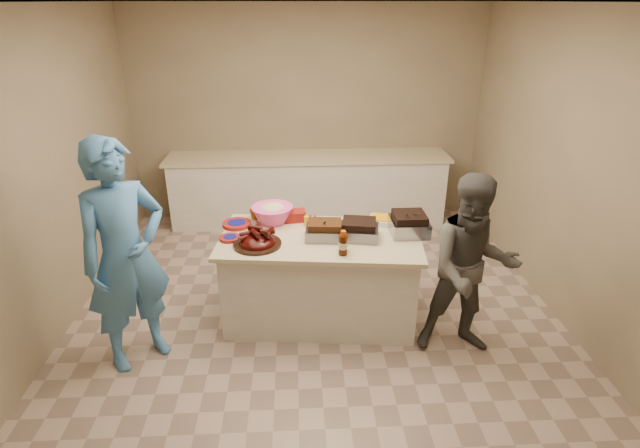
{
  "coord_description": "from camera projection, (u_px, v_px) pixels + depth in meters",
  "views": [
    {
      "loc": [
        -0.17,
        -3.96,
        2.72
      ],
      "look_at": [
        0.04,
        0.01,
        0.93
      ],
      "focal_mm": 28.0,
      "sensor_mm": 36.0,
      "label": 1
    }
  ],
  "objects": [
    {
      "name": "island",
      "position": [
        320.0,
        316.0,
        4.69
      ],
      "size": [
        1.83,
        1.1,
        0.83
      ],
      "primitive_type": null,
      "rotation": [
        0.0,
        0.0,
        -0.11
      ],
      "color": "silver",
      "rests_on": "ground"
    },
    {
      "name": "guest_gray",
      "position": [
        460.0,
        347.0,
        4.27
      ],
      "size": [
        0.85,
        1.59,
        0.58
      ],
      "primitive_type": "imported",
      "rotation": [
        0.0,
        0.0,
        -0.07
      ],
      "color": "#52504A",
      "rests_on": "ground"
    },
    {
      "name": "mac_cheese_dish",
      "position": [
        384.0,
        223.0,
        4.61
      ],
      "size": [
        0.31,
        0.26,
        0.07
      ],
      "primitive_type": "cube",
      "rotation": [
        0.0,
        0.0,
        -0.29
      ],
      "color": "#F2A60C",
      "rests_on": "island"
    },
    {
      "name": "sauce_bowl",
      "position": [
        321.0,
        232.0,
        4.45
      ],
      "size": [
        0.15,
        0.06,
        0.15
      ],
      "primitive_type": "imported",
      "rotation": [
        0.0,
        0.0,
        -0.11
      ],
      "color": "silver",
      "rests_on": "island"
    },
    {
      "name": "bbq_bottle_b",
      "position": [
        344.0,
        251.0,
        4.11
      ],
      "size": [
        0.06,
        0.06,
        0.17
      ],
      "primitive_type": "cylinder",
      "rotation": [
        0.0,
        0.0,
        -0.11
      ],
      "color": "#381303",
      "rests_on": "island"
    },
    {
      "name": "mustard_bottle",
      "position": [
        307.0,
        226.0,
        4.56
      ],
      "size": [
        0.05,
        0.05,
        0.13
      ],
      "primitive_type": "cylinder",
      "rotation": [
        0.0,
        0.0,
        -0.11
      ],
      "color": "yellow",
      "rests_on": "island"
    },
    {
      "name": "plastic_cup",
      "position": [
        255.0,
        219.0,
        4.71
      ],
      "size": [
        0.11,
        0.1,
        0.1
      ],
      "primitive_type": "imported",
      "rotation": [
        0.0,
        0.0,
        -0.11
      ],
      "color": "#9F520E",
      "rests_on": "island"
    },
    {
      "name": "plate_stack_large",
      "position": [
        237.0,
        226.0,
        4.56
      ],
      "size": [
        0.29,
        0.29,
        0.03
      ],
      "primitive_type": "cylinder",
      "rotation": [
        0.0,
        0.0,
        -0.11
      ],
      "color": "maroon",
      "rests_on": "island"
    },
    {
      "name": "plate_stack_small",
      "position": [
        230.0,
        239.0,
        4.3
      ],
      "size": [
        0.2,
        0.2,
        0.03
      ],
      "primitive_type": "cylinder",
      "rotation": [
        0.0,
        0.0,
        -0.11
      ],
      "color": "maroon",
      "rests_on": "island"
    },
    {
      "name": "brisket_tray",
      "position": [
        359.0,
        238.0,
        4.34
      ],
      "size": [
        0.38,
        0.33,
        0.1
      ],
      "primitive_type": "cube",
      "rotation": [
        0.0,
        0.0,
        -0.18
      ],
      "color": "black",
      "rests_on": "island"
    },
    {
      "name": "basket_stack",
      "position": [
        295.0,
        220.0,
        4.67
      ],
      "size": [
        0.21,
        0.17,
        0.1
      ],
      "primitive_type": "cube",
      "rotation": [
        0.0,
        0.0,
        0.12
      ],
      "color": "maroon",
      "rests_on": "island"
    },
    {
      "name": "pulled_pork_tray",
      "position": [
        325.0,
        238.0,
        4.33
      ],
      "size": [
        0.35,
        0.28,
        0.1
      ],
      "primitive_type": "cube",
      "rotation": [
        0.0,
        0.0,
        -0.09
      ],
      "color": "#47230F",
      "rests_on": "island"
    },
    {
      "name": "guest_blue",
      "position": [
        144.0,
        355.0,
        4.17
      ],
      "size": [
        1.74,
        1.85,
        0.45
      ],
      "primitive_type": "imported",
      "rotation": [
        0.0,
        0.0,
        0.72
      ],
      "color": "#4480BC",
      "rests_on": "ground"
    },
    {
      "name": "bbq_bottle_a",
      "position": [
        343.0,
        254.0,
        4.05
      ],
      "size": [
        0.08,
        0.08,
        0.21
      ],
      "primitive_type": "cylinder",
      "rotation": [
        0.0,
        0.0,
        -0.11
      ],
      "color": "#381303",
      "rests_on": "island"
    },
    {
      "name": "sausage_plate",
      "position": [
        322.0,
        227.0,
        4.53
      ],
      "size": [
        0.31,
        0.31,
        0.05
      ],
      "primitive_type": "cylinder",
      "rotation": [
        0.0,
        0.0,
        0.05
      ],
      "color": "silver",
      "rests_on": "island"
    },
    {
      "name": "roasting_pan",
      "position": [
        408.0,
        233.0,
        4.42
      ],
      "size": [
        0.33,
        0.33,
        0.13
      ],
      "primitive_type": "cube",
      "rotation": [
        0.0,
        0.0,
        0.01
      ],
      "color": "gray",
      "rests_on": "island"
    },
    {
      "name": "rib_platter",
      "position": [
        257.0,
        245.0,
        4.2
      ],
      "size": [
        0.41,
        0.41,
        0.16
      ],
      "primitive_type": null,
      "rotation": [
        0.0,
        0.0,
        0.01
      ],
      "color": "#3A0603",
      "rests_on": "island"
    },
    {
      "name": "back_counter",
      "position": [
        308.0,
        189.0,
        6.54
      ],
      "size": [
        3.6,
        0.64,
        0.9
      ],
      "primitive_type": null,
      "color": "silver",
      "rests_on": "ground"
    },
    {
      "name": "room",
      "position": [
        316.0,
        313.0,
        4.73
      ],
      "size": [
        4.5,
        5.0,
        2.7
      ],
      "primitive_type": null,
      "color": "gray",
      "rests_on": "ground"
    },
    {
      "name": "coleslaw_bowl",
      "position": [
        273.0,
        222.0,
        4.64
      ],
      "size": [
        0.42,
        0.42,
        0.26
      ],
      "primitive_type": null,
      "rotation": [
        0.0,
        0.0,
        -0.11
      ],
      "color": "#FB50A7",
      "rests_on": "island"
    }
  ]
}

